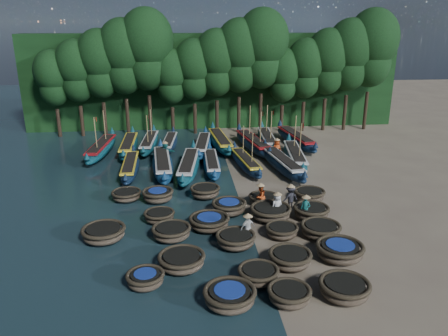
{
  "coord_description": "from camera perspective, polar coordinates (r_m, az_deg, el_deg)",
  "views": [
    {
      "loc": [
        -3.72,
        -24.8,
        11.16
      ],
      "look_at": [
        -0.75,
        4.39,
        1.3
      ],
      "focal_mm": 35.0,
      "sensor_mm": 36.0,
      "label": 1
    }
  ],
  "objects": [
    {
      "name": "coracle_22",
      "position": [
        29.07,
        -2.49,
        -3.06
      ],
      "size": [
        2.46,
        2.46,
        0.79
      ],
      "rotation": [
        0.0,
        0.0,
        0.43
      ],
      "color": "brown",
      "rests_on": "ground"
    },
    {
      "name": "tree_9",
      "position": [
        45.65,
        5.01,
        15.39
      ],
      "size": [
        5.34,
        5.34,
        12.58
      ],
      "color": "black",
      "rests_on": "ground"
    },
    {
      "name": "tree_1",
      "position": [
        46.12,
        -18.7,
        12.01
      ],
      "size": [
        4.09,
        4.09,
        9.65
      ],
      "color": "black",
      "rests_on": "ground"
    },
    {
      "name": "coracle_19",
      "position": [
        26.53,
        11.33,
        -5.6
      ],
      "size": [
        2.18,
        2.18,
        0.8
      ],
      "rotation": [
        0.0,
        0.0,
        -0.02
      ],
      "color": "brown",
      "rests_on": "ground"
    },
    {
      "name": "long_boat_15",
      "position": [
        40.03,
        3.79,
        3.26
      ],
      "size": [
        3.0,
        8.94,
        3.85
      ],
      "rotation": [
        0.0,
        0.0,
        0.16
      ],
      "color": "#0F223A",
      "rests_on": "ground"
    },
    {
      "name": "long_boat_4",
      "position": [
        33.81,
        -4.63,
        0.3
      ],
      "size": [
        2.58,
        8.8,
        1.56
      ],
      "rotation": [
        0.0,
        0.0,
        -0.12
      ],
      "color": "#0E4D53",
      "rests_on": "ground"
    },
    {
      "name": "long_boat_17",
      "position": [
        41.99,
        9.35,
        3.78
      ],
      "size": [
        2.79,
        9.06,
        1.61
      ],
      "rotation": [
        0.0,
        0.0,
        0.14
      ],
      "color": "#0F223A",
      "rests_on": "ground"
    },
    {
      "name": "long_boat_11",
      "position": [
        40.85,
        -9.74,
        3.25
      ],
      "size": [
        1.93,
        8.14,
        3.47
      ],
      "rotation": [
        0.0,
        0.0,
        -0.06
      ],
      "color": "#0E4D53",
      "rests_on": "ground"
    },
    {
      "name": "coracle_5",
      "position": [
        20.14,
        -10.24,
        -14.05
      ],
      "size": [
        1.99,
        1.99,
        0.69
      ],
      "rotation": [
        0.0,
        0.0,
        -0.31
      ],
      "color": "brown",
      "rests_on": "ground"
    },
    {
      "name": "coracle_15",
      "position": [
        25.93,
        -8.45,
        -6.2
      ],
      "size": [
        1.86,
        1.86,
        0.67
      ],
      "rotation": [
        0.0,
        0.0,
        0.11
      ],
      "color": "brown",
      "rests_on": "ground"
    },
    {
      "name": "tree_5",
      "position": [
        45.1,
        -6.91,
        11.84
      ],
      "size": [
        3.68,
        3.68,
        8.68
      ],
      "color": "black",
      "rests_on": "ground"
    },
    {
      "name": "long_boat_2",
      "position": [
        34.46,
        -12.17,
        0.16
      ],
      "size": [
        1.52,
        7.76,
        1.37
      ],
      "rotation": [
        0.0,
        0.0,
        0.02
      ],
      "color": "#0F223A",
      "rests_on": "ground"
    },
    {
      "name": "fisherman_2",
      "position": [
        27.3,
        4.75,
        -3.64
      ],
      "size": [
        0.97,
        1.0,
        1.82
      ],
      "rotation": [
        0.0,
        0.0,
        4.04
      ],
      "color": "#C6481A",
      "rests_on": "ground"
    },
    {
      "name": "long_boat_12",
      "position": [
        40.72,
        -7.14,
        3.25
      ],
      "size": [
        1.98,
        7.4,
        1.31
      ],
      "rotation": [
        0.0,
        0.0,
        -0.1
      ],
      "color": "#0F223A",
      "rests_on": "ground"
    },
    {
      "name": "coracle_23",
      "position": [
        28.18,
        5.17,
        -4.04
      ],
      "size": [
        2.38,
        2.38,
        0.63
      ],
      "rotation": [
        0.0,
        0.0,
        -0.42
      ],
      "color": "brown",
      "rests_on": "ground"
    },
    {
      "name": "tree_0",
      "position": [
        46.74,
        -21.41,
        10.96
      ],
      "size": [
        3.68,
        3.68,
        8.68
      ],
      "color": "black",
      "rests_on": "ground"
    },
    {
      "name": "tree_2",
      "position": [
        45.61,
        -15.9,
        13.07
      ],
      "size": [
        4.51,
        4.51,
        10.63
      ],
      "color": "black",
      "rests_on": "ground"
    },
    {
      "name": "tree_14",
      "position": [
        49.09,
        18.78,
        14.73
      ],
      "size": [
        5.34,
        5.34,
        12.58
      ],
      "color": "black",
      "rests_on": "ground"
    },
    {
      "name": "ground",
      "position": [
        27.45,
        2.5,
        -5.43
      ],
      "size": [
        120.0,
        120.0,
        0.0
      ],
      "primitive_type": "plane",
      "color": "#7A7059",
      "rests_on": "ground"
    },
    {
      "name": "long_boat_8",
      "position": [
        36.51,
        9.24,
        1.52
      ],
      "size": [
        2.53,
        8.81,
        3.76
      ],
      "rotation": [
        0.0,
        0.0,
        -0.12
      ],
      "color": "#0E4D53",
      "rests_on": "ground"
    },
    {
      "name": "coracle_2",
      "position": [
        18.67,
        0.75,
        -16.4
      ],
      "size": [
        2.48,
        2.48,
        0.79
      ],
      "rotation": [
        0.0,
        0.0,
        0.23
      ],
      "color": "brown",
      "rests_on": "ground"
    },
    {
      "name": "long_boat_13",
      "position": [
        39.48,
        -2.8,
        2.97
      ],
      "size": [
        2.46,
        8.22,
        1.46
      ],
      "rotation": [
        0.0,
        0.0,
        -0.13
      ],
      "color": "navy",
      "rests_on": "ground"
    },
    {
      "name": "fisherman_4",
      "position": [
        23.38,
        3.11,
        -7.67
      ],
      "size": [
        0.96,
        0.74,
        1.71
      ],
      "rotation": [
        0.0,
        0.0,
        0.48
      ],
      "color": "silver",
      "rests_on": "ground"
    },
    {
      "name": "long_boat_7",
      "position": [
        34.54,
        7.63,
        0.6
      ],
      "size": [
        2.76,
        8.79,
        1.56
      ],
      "rotation": [
        0.0,
        0.0,
        0.14
      ],
      "color": "#0F223A",
      "rests_on": "ground"
    },
    {
      "name": "long_boat_16",
      "position": [
        41.59,
        5.64,
        3.74
      ],
      "size": [
        1.96,
        8.49,
        3.61
      ],
      "rotation": [
        0.0,
        0.0,
        -0.06
      ],
      "color": "#0E4D53",
      "rests_on": "ground"
    },
    {
      "name": "tree_3",
      "position": [
        45.23,
        -13.02,
        14.11
      ],
      "size": [
        4.92,
        4.92,
        11.6
      ],
      "color": "black",
      "rests_on": "ground"
    },
    {
      "name": "long_boat_9",
      "position": [
        39.82,
        -15.74,
        2.48
      ],
      "size": [
        2.37,
        8.76,
        3.74
      ],
      "rotation": [
        0.0,
        0.0,
        -0.1
      ],
      "color": "#0E4D53",
      "rests_on": "ground"
    },
    {
      "name": "fisherman_5",
      "position": [
        36.8,
        -7.66,
        2.16
      ],
      "size": [
        1.61,
        0.98,
        1.85
      ],
      "rotation": [
        0.0,
        0.0,
        2.79
      ],
      "color": "#17615E",
      "rests_on": "ground"
    },
    {
      "name": "coracle_11",
      "position": [
        23.88,
        -6.88,
        -8.28
      ],
      "size": [
        2.49,
        2.49,
        0.75
      ],
      "rotation": [
        0.0,
        0.0,
        -0.3
      ],
      "color": "brown",
      "rests_on": "ground"
    },
    {
      "name": "foliage_wall",
      "position": [
        48.83,
        -1.42,
        11.33
      ],
      "size": [
        40.0,
        3.0,
        10.0
      ],
      "primitive_type": "cube",
      "color": "black",
      "rests_on": "ground"
    },
    {
      "name": "long_boat_10",
      "position": [
        40.2,
        -12.34,
        2.87
      ],
      "size": [
        1.51,
        8.5,
        1.5
      ],
      "rotation": [
        0.0,
        0.0,
        0.0
      ],
      "color": "#0E4D53",
      "rests_on": "ground"
    },
    {
      "name": "coracle_13",
      "position": [
        24.15,
        7.57,
        -8.11
      ],
      "size": [
        1.82,
        1.82,
        0.67
      ],
      "rotation": [
        0.0,
        0.0,
        -0.05
      ],
      "color": "brown",
      "rests_on": "ground"
    },
    {
      "name": "tree_10",
      "position": [
        46.35,
        7.77,
        11.98
      ],
      "size": [
        3.68,
        3.68,
        8.68
      ],
      "color": "black",
      "rests_on": "ground"
    },
    {
      "name": "coracle_21",
      "position": [
        28.73,
        -8.64,
        -3.5
      ],
      "size": [
        2.3,
        2.3,
        0.8
      ],
      "rotation": [
        0.0,
        0.0,
        -0.25
      ],
      "color": "brown",
      "rests_on": "ground"
    },
    {
      "name": "coracle_9",
      "position": [
        22.57,
        14.88,
        -10.37
      ],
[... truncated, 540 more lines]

